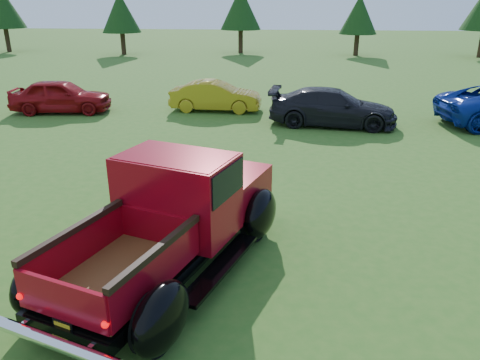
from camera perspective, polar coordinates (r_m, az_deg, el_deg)
The scene contains 9 objects.
ground at distance 8.83m, azimuth 1.64°, elevation -7.03°, with size 120.00×120.00×0.00m, color #2E5D1A.
tree_far_west at distance 43.93m, azimuth -27.05°, elevation 18.34°, with size 3.33×3.33×5.20m.
tree_west at distance 38.82m, azimuth -14.36°, elevation 19.18°, with size 2.94×2.94×4.60m.
tree_mid_left at distance 38.91m, azimuth 0.08°, elevation 20.20°, with size 3.20×3.20×5.00m.
tree_mid_right at distance 38.18m, azimuth 14.31°, elevation 18.95°, with size 2.82×2.82×4.40m.
pickup_truck at distance 7.79m, azimuth -7.47°, elevation -3.93°, with size 3.67×5.41×1.89m.
show_car_red at distance 19.62m, azimuth -21.00°, elevation 9.55°, with size 1.51×3.75×1.28m, color maroon.
show_car_yellow at distance 18.65m, azimuth -2.98°, elevation 10.18°, with size 1.23×3.53×1.16m, color #AB8C16.
show_car_grey at distance 16.75m, azimuth 11.22°, elevation 8.70°, with size 1.78×4.38×1.27m, color black.
Camera 1 is at (0.45, -7.75, 4.20)m, focal length 35.00 mm.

